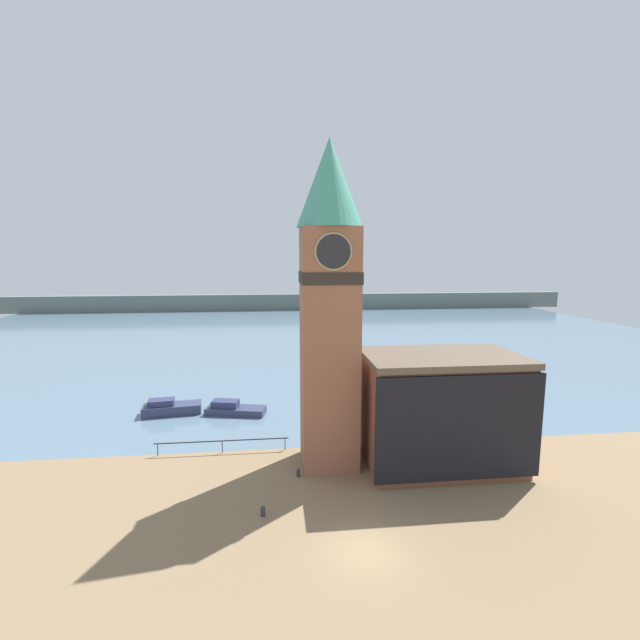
# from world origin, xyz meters

# --- Properties ---
(ground_plane) EXTENTS (160.00, 160.00, 0.00)m
(ground_plane) POSITION_xyz_m (0.00, 0.00, 0.00)
(ground_plane) COLOR #846B4C
(water) EXTENTS (160.00, 120.00, 0.00)m
(water) POSITION_xyz_m (0.00, 73.75, -0.00)
(water) COLOR slate
(water) RESTS_ON ground_plane
(far_shoreline) EXTENTS (180.00, 3.00, 5.00)m
(far_shoreline) POSITION_xyz_m (0.00, 113.75, 2.50)
(far_shoreline) COLOR slate
(far_shoreline) RESTS_ON water
(pier_railing) EXTENTS (11.24, 0.08, 1.09)m
(pier_railing) POSITION_xyz_m (-9.43, 13.50, 0.96)
(pier_railing) COLOR #232328
(pier_railing) RESTS_ON ground_plane
(clock_tower) EXTENTS (4.96, 4.96, 25.16)m
(clock_tower) POSITION_xyz_m (-0.65, 10.82, 13.37)
(clock_tower) COLOR #935B42
(clock_tower) RESTS_ON ground_plane
(pier_building) EXTENTS (12.32, 7.60, 8.96)m
(pier_building) POSITION_xyz_m (8.17, 9.77, 4.50)
(pier_building) COLOR brown
(pier_building) RESTS_ON ground_plane
(boat_near) EXTENTS (6.52, 3.35, 1.45)m
(boat_near) POSITION_xyz_m (-9.34, 22.67, 0.54)
(boat_near) COLOR #333856
(boat_near) RESTS_ON water
(boat_far) EXTENTS (6.14, 2.87, 1.66)m
(boat_far) POSITION_xyz_m (-15.98, 23.38, 0.65)
(boat_far) COLOR #333856
(boat_far) RESTS_ON water
(mooring_bollard_near) EXTENTS (0.29, 0.29, 0.62)m
(mooring_bollard_near) POSITION_xyz_m (-3.25, 8.82, 0.33)
(mooring_bollard_near) COLOR #2D2D33
(mooring_bollard_near) RESTS_ON ground_plane
(mooring_bollard_far) EXTENTS (0.32, 0.32, 0.67)m
(mooring_bollard_far) POSITION_xyz_m (-5.79, 4.07, 0.36)
(mooring_bollard_far) COLOR #2D2D33
(mooring_bollard_far) RESTS_ON ground_plane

